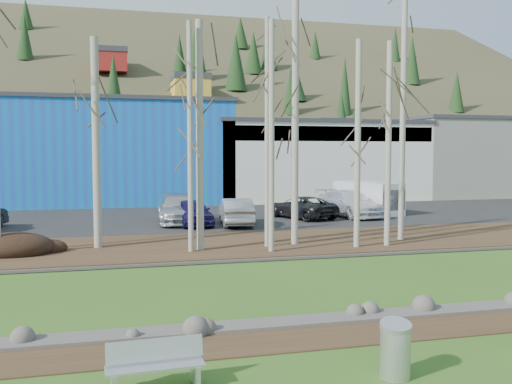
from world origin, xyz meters
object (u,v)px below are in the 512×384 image
object	(u,v)px
car_6	(349,204)
car_4	(236,212)
car_5	(301,207)
bench_intact	(155,365)
van_white	(370,198)
car_3	(193,212)
car_2	(178,209)
litter_bin	(395,352)

from	to	relation	value
car_6	car_4	bearing A→B (deg)	-170.38
car_4	car_5	world-z (taller)	car_4
bench_intact	van_white	distance (m)	28.55
car_4	van_white	distance (m)	10.29
bench_intact	car_3	xyz separation A→B (m)	(3.66, 21.02, 0.43)
car_2	car_6	xyz separation A→B (m)	(10.71, 0.57, 0.02)
car_2	car_3	world-z (taller)	car_2
car_2	car_3	distance (m)	1.46
litter_bin	car_6	bearing A→B (deg)	68.12
car_5	van_white	bearing A→B (deg)	172.38
car_3	car_5	xyz separation A→B (m)	(6.84, 1.67, -0.05)
bench_intact	car_2	xyz separation A→B (m)	(3.01, 22.33, 0.49)
car_2	car_3	bearing A→B (deg)	-60.01
litter_bin	car_6	world-z (taller)	car_6
bench_intact	car_4	distance (m)	21.23
car_6	van_white	size ratio (longest dim) A/B	1.09
bench_intact	litter_bin	distance (m)	4.33
litter_bin	car_2	xyz separation A→B (m)	(-1.28, 22.91, 0.44)
van_white	car_2	bearing A→B (deg)	170.14
car_6	litter_bin	bearing A→B (deg)	-120.17
litter_bin	car_4	bearing A→B (deg)	85.52
bench_intact	van_white	xyz separation A→B (m)	(15.60, 23.90, 0.75)
car_5	car_4	bearing A→B (deg)	5.93
car_2	car_6	size ratio (longest dim) A/B	0.97
bench_intact	car_3	bearing A→B (deg)	77.03
car_3	litter_bin	bearing A→B (deg)	-92.82
car_4	car_5	xyz separation A→B (m)	(4.56, 2.31, -0.08)
litter_bin	van_white	xyz separation A→B (m)	(11.30, 24.48, 0.69)
car_4	car_5	size ratio (longest dim) A/B	0.94
car_5	car_6	world-z (taller)	car_6
car_2	car_5	distance (m)	7.49
car_3	car_6	size ratio (longest dim) A/B	0.76
litter_bin	car_6	size ratio (longest dim) A/B	0.17
car_4	van_white	size ratio (longest dim) A/B	0.89
car_4	car_6	size ratio (longest dim) A/B	0.82
car_3	car_6	bearing A→B (deg)	6.09
litter_bin	car_3	distance (m)	21.61
car_3	car_5	distance (m)	7.04
bench_intact	car_5	size ratio (longest dim) A/B	0.36
car_3	car_4	size ratio (longest dim) A/B	0.93
litter_bin	car_5	world-z (taller)	car_5
car_2	car_4	xyz separation A→B (m)	(2.92, -1.95, -0.03)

